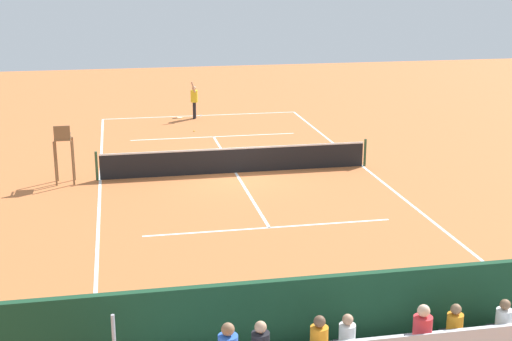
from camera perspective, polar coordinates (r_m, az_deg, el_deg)
ground_plane at (r=27.15m, az=-1.63°, el=-0.17°), size 60.00×60.00×0.00m
court_line_markings at (r=27.18m, az=-1.64°, el=-0.15°), size 10.10×22.20×0.01m
tennis_net at (r=27.01m, az=-1.63°, el=0.85°), size 10.30×0.10×1.07m
backdrop_wall at (r=14.08m, az=8.03°, el=-11.77°), size 18.00×0.16×2.00m
umpire_chair at (r=26.38m, az=-14.99°, el=1.76°), size 0.67×0.67×2.14m
courtside_bench at (r=15.51m, az=13.52°, el=-11.18°), size 1.80×0.40×0.93m
tennis_player at (r=36.85m, az=-4.91°, el=5.67°), size 0.44×0.56×1.93m
tennis_racket at (r=37.21m, az=-6.07°, el=4.17°), size 0.59×0.37×0.03m
tennis_ball_near at (r=34.05m, az=-4.92°, el=3.14°), size 0.07×0.07×0.07m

